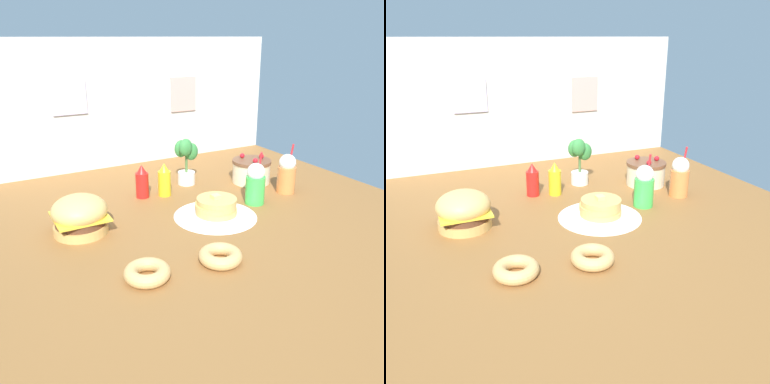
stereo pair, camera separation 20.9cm
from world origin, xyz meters
TOP-DOWN VIEW (x-y plane):
  - ground_plane at (0.00, 0.00)m, footprint 2.19×2.20m
  - back_wall at (0.00, 1.09)m, footprint 2.19×0.04m
  - doily_mat at (0.02, 0.02)m, footprint 0.42×0.42m
  - burger at (-0.61, 0.17)m, footprint 0.25×0.25m
  - pancake_stack at (0.02, 0.02)m, footprint 0.32×0.32m
  - layer_cake at (0.49, 0.35)m, footprint 0.24×0.24m
  - ketchup_bottle at (-0.19, 0.45)m, footprint 0.07×0.07m
  - mustard_bottle at (-0.07, 0.41)m, footprint 0.07×0.07m
  - cream_soda_cup at (0.30, 0.07)m, footprint 0.10×0.10m
  - orange_float_cup at (0.56, 0.12)m, footprint 0.10×0.10m
  - donut_pink_glaze at (-0.50, -0.33)m, footprint 0.18×0.18m
  - donut_chocolate at (-0.20, -0.36)m, footprint 0.18×0.18m
  - potted_plant at (0.13, 0.52)m, footprint 0.14×0.11m

SIDE VIEW (x-z plane):
  - ground_plane at x=0.00m, z-range -0.02..0.00m
  - doily_mat at x=0.02m, z-range 0.00..0.00m
  - donut_pink_glaze at x=-0.50m, z-range 0.00..0.05m
  - donut_chocolate at x=-0.20m, z-range 0.00..0.05m
  - pancake_stack at x=0.02m, z-range -0.01..0.10m
  - layer_cake at x=0.49m, z-range -0.01..0.16m
  - burger at x=-0.61m, z-range 0.00..0.18m
  - ketchup_bottle at x=-0.19m, z-range -0.01..0.18m
  - mustard_bottle at x=-0.07m, z-range -0.01..0.18m
  - cream_soda_cup at x=0.30m, z-range -0.03..0.25m
  - orange_float_cup at x=0.56m, z-range -0.03..0.25m
  - potted_plant at x=0.13m, z-range 0.01..0.30m
  - back_wall at x=0.00m, z-range 0.00..0.85m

